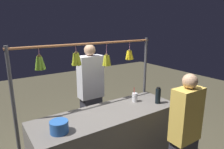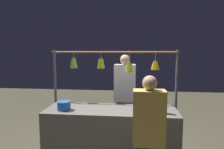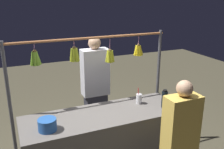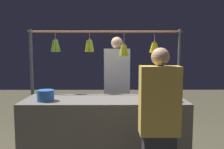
{
  "view_description": "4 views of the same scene",
  "coord_description": "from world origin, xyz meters",
  "px_view_note": "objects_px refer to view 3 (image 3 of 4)",
  "views": [
    {
      "loc": [
        1.36,
        2.11,
        2.07
      ],
      "look_at": [
        -0.07,
        0.0,
        1.41
      ],
      "focal_mm": 32.39,
      "sensor_mm": 36.0,
      "label": 1
    },
    {
      "loc": [
        -0.36,
        3.14,
        1.81
      ],
      "look_at": [
        -0.01,
        0.0,
        1.44
      ],
      "focal_mm": 33.17,
      "sensor_mm": 36.0,
      "label": 2
    },
    {
      "loc": [
        1.05,
        2.7,
        2.35
      ],
      "look_at": [
        -0.11,
        0.0,
        1.4
      ],
      "focal_mm": 40.85,
      "sensor_mm": 36.0,
      "label": 3
    },
    {
      "loc": [
        -0.08,
        2.94,
        1.5
      ],
      "look_at": [
        -0.09,
        0.0,
        1.2
      ],
      "focal_mm": 37.27,
      "sensor_mm": 36.0,
      "label": 4
    }
  ],
  "objects_px": {
    "water_bottle": "(164,99)",
    "customer_person": "(179,149)",
    "drink_cup": "(139,99)",
    "blue_bucket": "(47,125)",
    "vendor_person": "(96,92)"
  },
  "relations": [
    {
      "from": "blue_bucket",
      "to": "vendor_person",
      "type": "xyz_separation_m",
      "value": [
        -0.9,
        -0.94,
        -0.1
      ]
    },
    {
      "from": "blue_bucket",
      "to": "customer_person",
      "type": "bearing_deg",
      "value": 150.42
    },
    {
      "from": "water_bottle",
      "to": "blue_bucket",
      "type": "distance_m",
      "value": 1.52
    },
    {
      "from": "water_bottle",
      "to": "customer_person",
      "type": "bearing_deg",
      "value": 68.63
    },
    {
      "from": "water_bottle",
      "to": "drink_cup",
      "type": "height_order",
      "value": "water_bottle"
    },
    {
      "from": "blue_bucket",
      "to": "vendor_person",
      "type": "height_order",
      "value": "vendor_person"
    },
    {
      "from": "vendor_person",
      "to": "drink_cup",
      "type": "bearing_deg",
      "value": 117.86
    },
    {
      "from": "water_bottle",
      "to": "vendor_person",
      "type": "relative_size",
      "value": 0.14
    },
    {
      "from": "water_bottle",
      "to": "customer_person",
      "type": "xyz_separation_m",
      "value": [
        0.27,
        0.69,
        -0.25
      ]
    },
    {
      "from": "water_bottle",
      "to": "blue_bucket",
      "type": "height_order",
      "value": "water_bottle"
    },
    {
      "from": "water_bottle",
      "to": "drink_cup",
      "type": "bearing_deg",
      "value": -44.53
    },
    {
      "from": "water_bottle",
      "to": "drink_cup",
      "type": "xyz_separation_m",
      "value": [
        0.25,
        -0.24,
        -0.05
      ]
    },
    {
      "from": "water_bottle",
      "to": "vendor_person",
      "type": "bearing_deg",
      "value": -56.89
    },
    {
      "from": "customer_person",
      "to": "water_bottle",
      "type": "bearing_deg",
      "value": -111.37
    },
    {
      "from": "water_bottle",
      "to": "vendor_person",
      "type": "distance_m",
      "value": 1.15
    }
  ]
}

